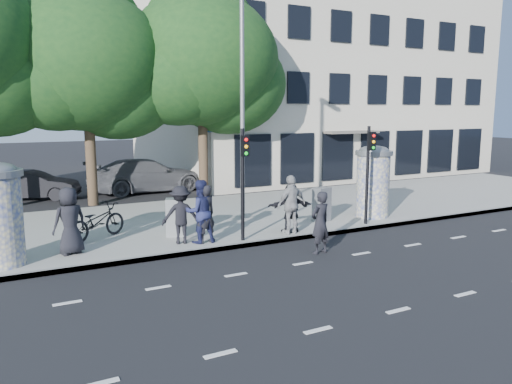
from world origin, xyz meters
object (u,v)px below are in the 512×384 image
ped_b (206,214)px  man_road (320,223)px  ad_column_right (373,180)px  ped_f (291,208)px  street_lamp (243,90)px  ped_c (200,212)px  ped_e (291,205)px  cabinet_right (322,204)px  traffic_pole_far (369,165)px  ped_a (70,221)px  bicycle (97,221)px  car_mid (33,185)px  traffic_pole_near (243,173)px  ped_d (181,215)px  car_right (147,175)px  cabinet_left (175,217)px

ped_b → man_road: bearing=129.8°
ad_column_right → ped_f: ad_column_right is taller
street_lamp → ped_c: (-2.65, -2.44, -3.69)m
ped_e → man_road: size_ratio=1.05×
ped_b → ped_c: size_ratio=0.93×
ped_b → cabinet_right: 4.90m
traffic_pole_far → ped_c: size_ratio=1.79×
ped_a → ped_e: (6.60, -0.88, 0.01)m
ad_column_right → ped_b: 6.97m
traffic_pole_far → bicycle: (-8.71, 2.29, -1.53)m
ped_a → ped_c: 3.65m
street_lamp → cabinet_right: street_lamp is taller
ad_column_right → man_road: ad_column_right is taller
car_mid → ped_b: bearing=-140.6°
traffic_pole_near → ped_b: traffic_pole_near is taller
cabinet_right → car_mid: size_ratio=0.30×
ped_c → ped_f: bearing=-178.5°
street_lamp → ped_e: (0.34, -2.78, -3.69)m
traffic_pole_far → cabinet_right: (-1.11, 1.16, -1.47)m
traffic_pole_far → cabinet_right: bearing=133.7°
ped_d → car_right: 10.84m
bicycle → cabinet_left: bearing=-138.4°
ped_b → cabinet_left: (-0.53, 1.24, -0.28)m
ped_d → car_right: ped_d is taller
ped_b → car_mid: bearing=-83.3°
man_road → car_mid: (-6.67, 13.37, -0.24)m
ped_c → ped_e: ped_e is taller
traffic_pole_far → ped_d: bearing=174.8°
ped_b → ad_column_right: bearing=172.5°
cabinet_right → car_right: bearing=97.3°
street_lamp → ped_b: (-2.52, -2.56, -3.76)m
street_lamp → car_mid: (-6.50, 8.75, -4.13)m
ped_b → bicycle: size_ratio=0.85×
ped_c → car_mid: ped_c is taller
street_lamp → ped_e: bearing=-83.1°
traffic_pole_far → ped_f: bearing=174.1°
car_right → ped_a: bearing=149.9°
cabinet_right → man_road: bearing=-137.8°
ad_column_right → cabinet_left: (-7.45, 0.61, -0.79)m
ad_column_right → street_lamp: street_lamp is taller
ped_c → ped_f: ped_c is taller
traffic_pole_far → ped_c: (-6.05, 0.40, -1.13)m
cabinet_left → ped_a: bearing=-147.6°
cabinet_right → car_mid: cabinet_right is taller
ped_e → bicycle: bearing=-30.5°
ped_b → ped_f: 2.99m
bicycle → car_mid: size_ratio=0.52×
ped_d → cabinet_left: size_ratio=1.45×
ped_a → ped_d: (3.08, -0.33, -0.07)m
ped_a → cabinet_left: ped_a is taller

